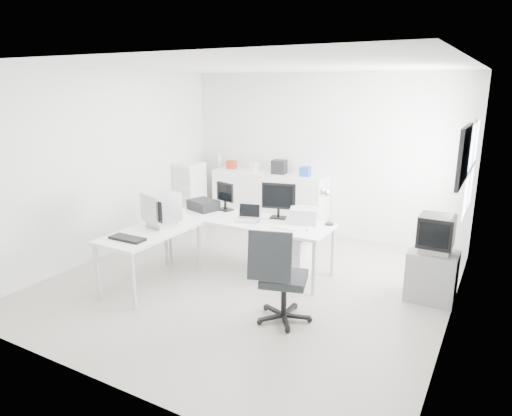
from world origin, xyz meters
The scene contains 30 objects.
floor centered at (0.00, 0.00, 0.00)m, with size 5.00×5.00×0.01m, color beige.
ceiling centered at (0.00, 0.00, 2.80)m, with size 5.00×5.00×0.01m, color white.
back_wall centered at (0.00, 2.50, 1.40)m, with size 5.00×0.02×2.80m, color silver.
left_wall centered at (-2.50, 0.00, 1.40)m, with size 0.02×5.00×2.80m, color silver.
right_wall centered at (2.50, 0.00, 1.40)m, with size 0.02×5.00×2.80m, color silver.
window centered at (2.48, 1.20, 1.60)m, with size 0.02×1.20×1.10m, color white, non-canonical shape.
wall_picture centered at (2.47, 0.10, 1.90)m, with size 0.04×0.90×0.60m, color black, non-canonical shape.
main_desk centered at (-0.25, 0.43, 0.38)m, with size 2.40×0.80×0.75m, color silver, non-canonical shape.
side_desk centered at (-1.10, -0.67, 0.38)m, with size 0.70×1.40×0.75m, color silver, non-canonical shape.
drawer_pedestal centered at (0.45, 0.48, 0.30)m, with size 0.40×0.50×0.60m, color silver.
inkjet_printer centered at (-1.10, 0.53, 0.83)m, with size 0.43×0.33×0.15m, color black.
lcd_monitor_small centered at (-0.80, 0.68, 0.96)m, with size 0.33×0.19×0.42m, color black, non-canonical shape.
lcd_monitor_large centered at (0.10, 0.68, 1.00)m, with size 0.49×0.19×0.50m, color black, non-canonical shape.
laptop centered at (-0.20, 0.33, 0.85)m, with size 0.30×0.31×0.20m, color #B7B7BA, non-canonical shape.
white_keyboard centered at (0.40, 0.28, 0.76)m, with size 0.38×0.12×0.02m, color silver.
white_mouse centered at (0.70, 0.33, 0.78)m, with size 0.06×0.06×0.06m, color silver.
laser_printer centered at (0.50, 0.65, 0.85)m, with size 0.36×0.31×0.21m, color #BBBBBB.
desk_lamp centered at (0.85, 0.73, 0.99)m, with size 0.16×0.16×0.49m, color silver, non-canonical shape.
crt_monitor centered at (-1.10, -0.42, 0.95)m, with size 0.35×0.35×0.40m, color #B7B7BA, non-canonical shape.
black_keyboard centered at (-1.10, -1.07, 0.77)m, with size 0.47×0.19×0.03m, color black.
office_chair centered at (0.85, -0.68, 0.56)m, with size 0.64×0.64×1.11m, color #232628, non-canonical shape.
tv_cabinet centered at (2.22, 0.67, 0.31)m, with size 0.57×0.47×0.63m, color gray.
crt_tv centered at (2.22, 0.67, 0.85)m, with size 0.50×0.48×0.45m, color black, non-canonical shape.
sideboard centered at (-0.87, 2.24, 0.53)m, with size 2.13×0.53×1.07m, color silver.
clutter_box_a centered at (-1.67, 2.24, 1.14)m, with size 0.15×0.14×0.15m, color #B43319.
clutter_box_b centered at (-1.17, 2.24, 1.15)m, with size 0.16×0.13×0.16m, color silver.
clutter_box_c centered at (-0.67, 2.24, 1.19)m, with size 0.24×0.22×0.24m, color black.
clutter_box_d centered at (-0.17, 2.24, 1.15)m, with size 0.16×0.14×0.16m, color #1849A9.
clutter_bottle centered at (-1.97, 2.28, 1.18)m, with size 0.07×0.07×0.22m, color silver.
filing_cabinet centered at (-2.28, 1.74, 0.60)m, with size 0.42×0.50×1.20m, color silver.
Camera 1 is at (2.87, -4.93, 2.58)m, focal length 32.00 mm.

